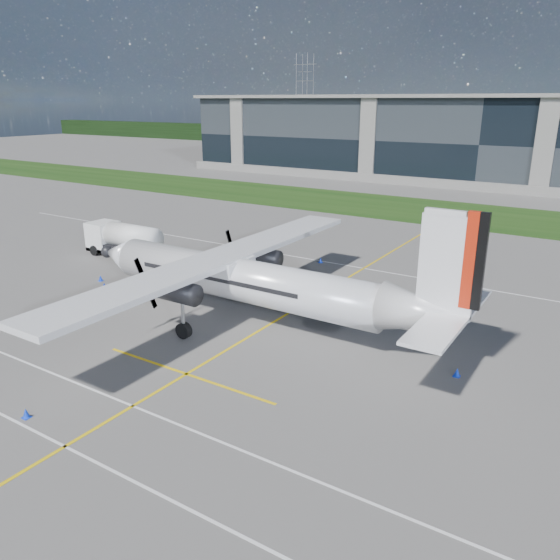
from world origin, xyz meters
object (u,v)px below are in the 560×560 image
Objects in this scene: safety_cone_nose_stbd at (134,279)px; ground_crew_person at (162,279)px; safety_cone_nose_port at (104,286)px; pylon_west at (305,99)px; safety_cone_tail at (457,372)px; safety_cone_stbdwing at (321,260)px; turboprop_aircraft at (253,258)px; baggage_tug at (173,273)px; safety_cone_fwd at (101,278)px; safety_cone_portwing at (26,413)px; fuel_tanker_truck at (120,239)px.

ground_crew_person is at bearing -4.83° from safety_cone_nose_stbd.
safety_cone_nose_stbd is at bearing 73.08° from safety_cone_nose_port.
safety_cone_tail is (95.87, -148.10, -14.75)m from pylon_west.
turboprop_aircraft is at bearing -78.86° from safety_cone_stbdwing.
safety_cone_stbdwing is (78.78, -132.48, -14.75)m from pylon_west.
safety_cone_stbdwing is at bearing 101.14° from turboprop_aircraft.
ground_crew_person is at bearing -71.54° from baggage_tug.
safety_cone_nose_port and safety_cone_stbdwing have the same top height.
pylon_west reaches higher than safety_cone_fwd.
safety_cone_portwing is at bearing -98.32° from turboprop_aircraft.
baggage_tug is at bearing 29.65° from safety_cone_nose_stbd.
turboprop_aircraft is 11.76m from baggage_tug.
baggage_tug is 5.58× the size of safety_cone_stbdwing.
safety_cone_portwing is 1.00× the size of safety_cone_fwd.
baggage_tug reaches higher than safety_cone_portwing.
turboprop_aircraft reaches higher than safety_cone_tail.
baggage_tug is (10.07, -3.40, -0.84)m from fuel_tanker_truck.
safety_cone_tail is (17.09, -15.62, 0.00)m from safety_cone_stbdwing.
fuel_tanker_truck is 19.71m from safety_cone_stbdwing.
ground_crew_person is 6.26m from safety_cone_fwd.
safety_cone_nose_port is (-14.31, -0.88, -4.36)m from turboprop_aircraft.
safety_cone_nose_port and safety_cone_portwing have the same top height.
safety_cone_fwd is 30.23m from safety_cone_tail.
ground_crew_person is 3.80× the size of safety_cone_stbdwing.
safety_cone_stbdwing is 1.00× the size of safety_cone_nose_stbd.
pylon_west is 3.36× the size of fuel_tanker_truck.
safety_cone_stbdwing is (7.65, 11.91, -0.59)m from baggage_tug.
safety_cone_nose_port and safety_cone_tail have the same top height.
baggage_tug is at bearing 171.46° from safety_cone_tail.
ground_crew_person is at bearing 172.47° from turboprop_aircraft.
pylon_west is at bearing 118.98° from turboprop_aircraft.
baggage_tug is 5.58× the size of safety_cone_tail.
fuel_tanker_truck is 17.87× the size of safety_cone_tail.
ground_crew_person reaches higher than safety_cone_nose_port.
turboprop_aircraft is at bearing -6.82° from safety_cone_nose_stbd.
pylon_west reaches higher than safety_cone_tail.
safety_cone_stbdwing is 19.87m from safety_cone_fwd.
baggage_tug is (71.13, -144.38, -14.16)m from pylon_west.
baggage_tug is 1.47× the size of ground_crew_person.
safety_cone_nose_stbd is at bearing -64.96° from pylon_west.
safety_cone_nose_port is (6.41, -7.56, -1.43)m from fuel_tanker_truck.
safety_cone_stbdwing is (7.00, 13.86, -0.70)m from ground_crew_person.
pylon_west reaches higher than safety_cone_nose_stbd.
safety_cone_nose_port is 28.41m from safety_cone_tail.
safety_cone_nose_port and safety_cone_fwd have the same top height.
fuel_tanker_truck reaches higher than safety_cone_nose_stbd.
turboprop_aircraft reaches higher than safety_cone_fwd.
safety_cone_portwing is 1.00× the size of safety_cone_stbdwing.
turboprop_aircraft is 14.77m from safety_cone_tail.
turboprop_aircraft is 10.72m from ground_crew_person.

